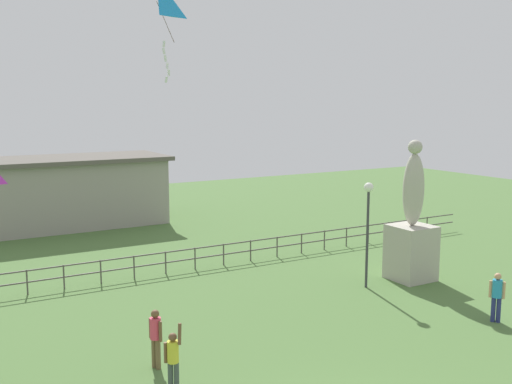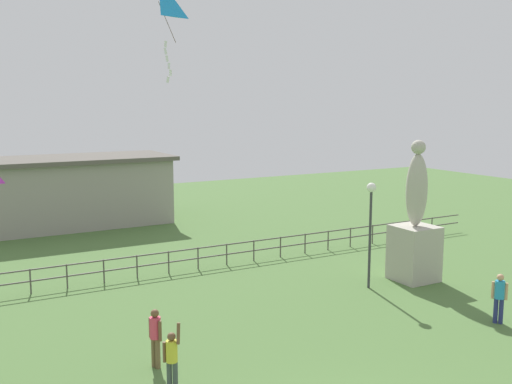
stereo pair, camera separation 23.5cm
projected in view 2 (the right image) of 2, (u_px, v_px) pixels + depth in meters
statue_monument at (415, 235)px, 23.70m from camera, size 1.57×1.57×5.61m
lamppost at (371, 211)px, 22.51m from camera, size 0.36×0.36×4.08m
person_0 at (155, 334)px, 15.93m from camera, size 0.30×0.47×1.63m
person_1 at (499, 295)px, 19.14m from camera, size 0.34×0.41×1.64m
person_2 at (172, 357)px, 14.61m from camera, size 0.39×0.40×1.79m
kite_4 at (159, 6)px, 18.94m from camera, size 1.02×1.27×3.21m
waterfront_railing at (136, 263)px, 24.12m from camera, size 36.04×0.06×0.95m
pavilion_building at (51, 193)px, 33.76m from camera, size 13.62×5.19×3.96m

